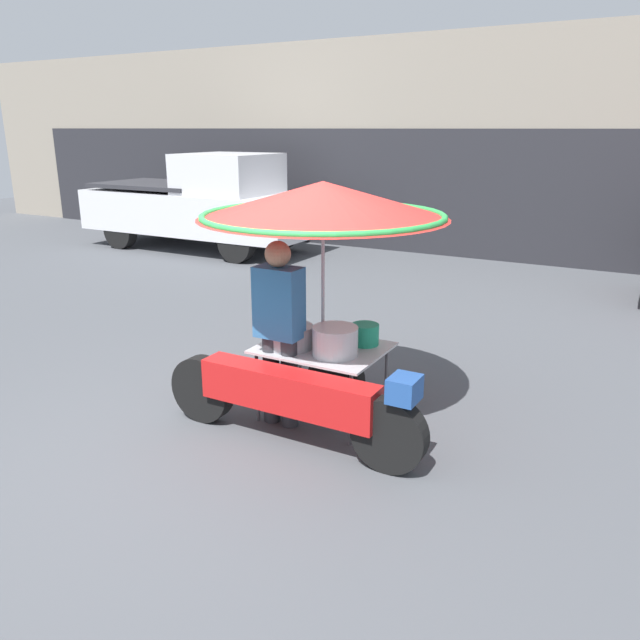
# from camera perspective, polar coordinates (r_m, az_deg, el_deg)

# --- Properties ---
(ground_plane) EXTENTS (36.00, 36.00, 0.00)m
(ground_plane) POSITION_cam_1_polar(r_m,az_deg,el_deg) (5.07, -9.68, -11.47)
(ground_plane) COLOR #4C4F54
(shopfront_building) EXTENTS (28.00, 2.06, 4.11)m
(shopfront_building) POSITION_cam_1_polar(r_m,az_deg,el_deg) (13.16, 17.03, 14.83)
(shopfront_building) COLOR gray
(shopfront_building) RESTS_ON ground
(vendor_motorcycle_cart) EXTENTS (2.29, 2.01, 2.01)m
(vendor_motorcycle_cart) POSITION_cam_1_polar(r_m,az_deg,el_deg) (4.98, -0.05, 7.40)
(vendor_motorcycle_cart) COLOR black
(vendor_motorcycle_cart) RESTS_ON ground
(vendor_person) EXTENTS (0.38, 0.22, 1.57)m
(vendor_person) POSITION_cam_1_polar(r_m,az_deg,el_deg) (5.08, -3.74, -0.48)
(vendor_person) COLOR #2D2D33
(vendor_person) RESTS_ON ground
(pickup_truck) EXTENTS (4.97, 1.77, 1.94)m
(pickup_truck) POSITION_cam_1_polar(r_m,az_deg,el_deg) (13.09, -10.61, 10.37)
(pickup_truck) COLOR black
(pickup_truck) RESTS_ON ground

